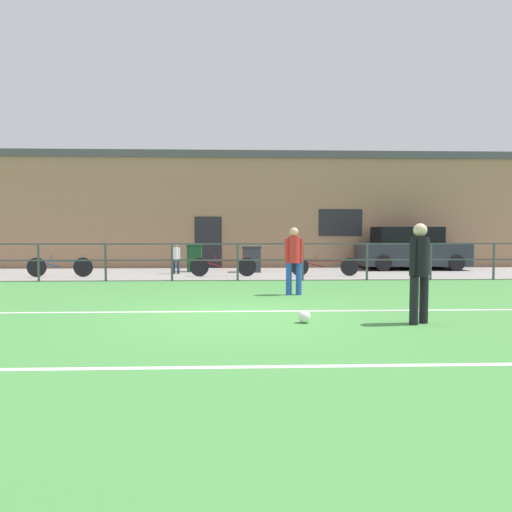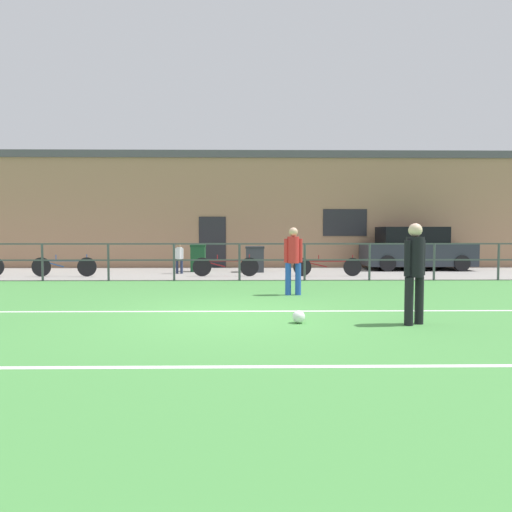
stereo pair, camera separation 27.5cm
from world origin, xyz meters
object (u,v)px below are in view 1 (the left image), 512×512
at_px(player_striker, 294,257).
at_px(bicycle_parked_0, 223,266).
at_px(bicycle_parked_1, 324,266).
at_px(bicycle_parked_2, 60,267).
at_px(trash_bin_0, 252,259).
at_px(player_goalkeeper, 420,267).
at_px(soccer_ball_match, 304,317).
at_px(trash_bin_1, 195,258).
at_px(spectator_child, 176,256).
at_px(parked_car_red, 410,249).

xyz_separation_m(player_striker, bicycle_parked_0, (-1.83, 4.50, -0.57)).
relative_size(bicycle_parked_1, bicycle_parked_2, 1.07).
bearing_deg(trash_bin_0, player_goalkeeper, -75.80).
relative_size(soccer_ball_match, trash_bin_1, 0.21).
relative_size(spectator_child, bicycle_parked_0, 0.49).
relative_size(bicycle_parked_0, bicycle_parked_2, 1.03).
height_order(trash_bin_0, trash_bin_1, trash_bin_1).
xyz_separation_m(player_striker, trash_bin_0, (-0.83, 6.12, -0.42)).
relative_size(parked_car_red, trash_bin_1, 4.10).
height_order(player_goalkeeper, spectator_child, player_goalkeeper).
distance_m(soccer_ball_match, trash_bin_1, 10.19).
relative_size(parked_car_red, trash_bin_0, 4.32).
bearing_deg(parked_car_red, spectator_child, -169.29).
xyz_separation_m(parked_car_red, trash_bin_0, (-6.26, -1.07, -0.30)).
distance_m(parked_car_red, bicycle_parked_2, 12.87).
bearing_deg(soccer_ball_match, trash_bin_0, 93.61).
bearing_deg(player_goalkeeper, bicycle_parked_2, 106.82).
distance_m(player_striker, bicycle_parked_0, 4.89).
bearing_deg(player_striker, spectator_child, -60.21).
relative_size(player_goalkeeper, soccer_ball_match, 7.83).
bearing_deg(player_striker, trash_bin_0, -84.92).
height_order(bicycle_parked_2, trash_bin_0, trash_bin_0).
distance_m(player_goalkeeper, bicycle_parked_0, 8.85).
xyz_separation_m(bicycle_parked_1, trash_bin_1, (-4.48, 1.85, 0.18)).
bearing_deg(trash_bin_1, bicycle_parked_0, -59.21).
bearing_deg(player_striker, soccer_ball_match, 83.56).
relative_size(parked_car_red, bicycle_parked_0, 1.86).
relative_size(soccer_ball_match, parked_car_red, 0.05).
height_order(player_goalkeeper, player_striker, player_goalkeeper).
bearing_deg(trash_bin_0, bicycle_parked_2, -165.61).
height_order(player_goalkeeper, trash_bin_0, player_goalkeeper).
xyz_separation_m(player_striker, trash_bin_1, (-2.93, 6.35, -0.39)).
bearing_deg(bicycle_parked_1, spectator_child, 168.79).
bearing_deg(bicycle_parked_0, parked_car_red, 20.36).
relative_size(player_goalkeeper, bicycle_parked_1, 0.72).
bearing_deg(bicycle_parked_1, trash_bin_1, 157.58).
relative_size(soccer_ball_match, spectator_child, 0.20).
xyz_separation_m(bicycle_parked_2, trash_bin_1, (4.22, 1.85, 0.17)).
bearing_deg(bicycle_parked_2, trash_bin_0, 14.39).
relative_size(bicycle_parked_0, trash_bin_0, 2.32).
bearing_deg(player_striker, parked_car_red, -129.69).
bearing_deg(bicycle_parked_2, trash_bin_1, 23.64).
bearing_deg(spectator_child, bicycle_parked_1, 171.68).
bearing_deg(soccer_ball_match, player_goalkeeper, -4.68).
bearing_deg(spectator_child, trash_bin_1, -121.17).
distance_m(spectator_child, trash_bin_0, 2.74).
bearing_deg(bicycle_parked_1, soccer_ball_match, -102.61).
bearing_deg(parked_car_red, player_goalkeeper, -109.33).
bearing_deg(bicycle_parked_2, parked_car_red, 12.07).
relative_size(bicycle_parked_1, trash_bin_0, 2.42).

